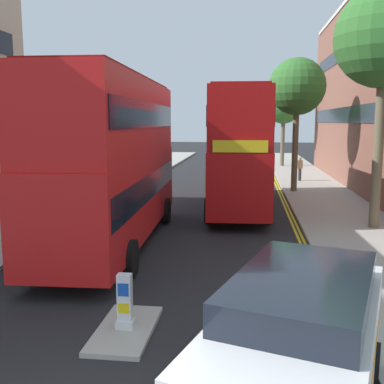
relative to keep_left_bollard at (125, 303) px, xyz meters
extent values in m
cube|color=#ADA89E|center=(6.50, 11.87, -0.54)|extent=(4.00, 80.00, 0.14)
cube|color=#ADA89E|center=(-6.50, 11.87, -0.54)|extent=(4.00, 80.00, 0.14)
cube|color=yellow|center=(4.40, 9.87, -0.60)|extent=(0.10, 56.00, 0.01)
cube|color=yellow|center=(4.24, 9.87, -0.60)|extent=(0.10, 56.00, 0.01)
cube|color=#ADA89E|center=(0.00, 0.00, -0.56)|extent=(1.10, 2.20, 0.10)
cube|color=silver|center=(0.00, 0.00, -0.43)|extent=(0.36, 0.28, 0.16)
cube|color=white|center=(0.00, 0.00, 0.13)|extent=(0.28, 0.20, 0.95)
cube|color=blue|center=(0.00, -0.10, 0.32)|extent=(0.22, 0.01, 0.26)
cube|color=yellow|center=(0.00, -0.10, -0.06)|extent=(0.22, 0.01, 0.20)
cube|color=red|center=(-2.10, 6.52, 1.13)|extent=(2.88, 10.88, 2.60)
cube|color=red|center=(-2.10, 6.52, 3.68)|extent=(2.82, 10.66, 2.50)
cube|color=black|center=(-2.10, 6.52, 1.43)|extent=(2.90, 10.45, 0.84)
cube|color=black|center=(-2.10, 6.52, 3.78)|extent=(2.88, 10.23, 0.80)
cube|color=yellow|center=(-2.29, 11.90, 2.68)|extent=(2.00, 0.13, 0.44)
cube|color=maroon|center=(-2.10, 6.52, 4.98)|extent=(2.59, 9.79, 0.10)
cylinder|color=black|center=(-3.47, 9.82, -0.09)|extent=(0.34, 1.05, 1.04)
cylinder|color=black|center=(-0.97, 9.91, -0.09)|extent=(0.34, 1.05, 1.04)
cylinder|color=black|center=(-3.23, 3.13, -0.09)|extent=(0.34, 1.05, 1.04)
cylinder|color=black|center=(-0.73, 3.22, -0.09)|extent=(0.34, 1.05, 1.04)
cube|color=#B20F0F|center=(1.91, 13.61, 1.13)|extent=(2.86, 10.88, 2.60)
cube|color=#B20F0F|center=(1.91, 13.61, 3.68)|extent=(2.80, 10.66, 2.50)
cube|color=black|center=(1.91, 13.61, 1.43)|extent=(2.87, 10.45, 0.84)
cube|color=black|center=(1.91, 13.61, 3.78)|extent=(2.86, 10.23, 0.80)
cube|color=yellow|center=(2.09, 8.23, 2.68)|extent=(2.00, 0.13, 0.44)
cube|color=maroon|center=(1.91, 13.61, 4.98)|extent=(2.57, 9.79, 0.10)
cylinder|color=black|center=(3.27, 10.30, -0.09)|extent=(0.33, 1.05, 1.04)
cylinder|color=black|center=(0.77, 10.22, -0.09)|extent=(0.33, 1.05, 1.04)
cylinder|color=black|center=(3.05, 17.00, -0.09)|extent=(0.33, 1.05, 1.04)
cylinder|color=black|center=(0.55, 16.91, -0.09)|extent=(0.33, 1.05, 1.04)
cube|color=white|center=(3.12, -2.38, 0.33)|extent=(3.22, 5.05, 1.50)
cube|color=black|center=(3.17, -2.23, 1.13)|extent=(2.55, 3.43, 0.76)
cube|color=orange|center=(3.12, -2.38, 0.38)|extent=(3.13, 4.70, 0.10)
cylinder|color=black|center=(4.42, -1.26, -0.27)|extent=(0.41, 0.71, 0.68)
cylinder|color=black|center=(2.70, -0.72, -0.27)|extent=(0.41, 0.71, 0.68)
cylinder|color=#2D2D38|center=(5.95, 23.49, -0.04)|extent=(0.22, 0.22, 0.85)
cube|color=#8C6647|center=(5.95, 23.49, 0.66)|extent=(0.34, 0.22, 0.56)
sphere|color=#9E7051|center=(5.95, 23.49, 1.05)|extent=(0.20, 0.20, 0.20)
cylinder|color=#6B6047|center=(5.52, 34.44, 1.79)|extent=(0.36, 0.36, 4.51)
cylinder|color=#6B6047|center=(6.15, 34.31, 4.49)|extent=(0.39, 1.32, 0.98)
cylinder|color=#6B6047|center=(5.50, 35.19, 4.56)|extent=(1.54, 0.16, 1.13)
cylinder|color=#6B6047|center=(5.07, 34.42, 4.36)|extent=(0.17, 0.96, 0.72)
cylinder|color=#6B6047|center=(5.48, 33.76, 4.52)|extent=(1.42, 0.20, 1.04)
sphere|color=#33702D|center=(5.52, 34.44, 5.04)|extent=(3.33, 3.33, 3.33)
cylinder|color=#6B6047|center=(7.26, 9.58, 2.52)|extent=(0.38, 0.38, 5.98)
cylinder|color=#6B6047|center=(7.32, 10.03, 5.83)|extent=(0.97, 0.25, 0.72)
cylinder|color=#6B6047|center=(6.88, 9.96, 5.89)|extent=(0.89, 0.86, 0.83)
cylinder|color=#6B6047|center=(6.76, 9.15, 5.97)|extent=(0.98, 1.10, 1.00)
cylinder|color=#6B6047|center=(5.09, 18.65, 2.05)|extent=(0.35, 0.35, 5.04)
cylinder|color=#6B6047|center=(5.49, 18.54, 4.87)|extent=(0.34, 0.88, 0.67)
cylinder|color=#6B6047|center=(5.08, 19.43, 5.12)|extent=(1.60, 0.14, 1.17)
cylinder|color=#6B6047|center=(4.54, 18.71, 4.96)|extent=(0.24, 1.16, 0.86)
cylinder|color=#6B6047|center=(5.00, 18.03, 5.01)|extent=(1.30, 0.29, 0.95)
sphere|color=#33702D|center=(5.09, 18.65, 5.55)|extent=(3.24, 3.24, 3.24)
cube|color=black|center=(8.48, 21.34, 8.11)|extent=(0.04, 24.64, 1.00)
cube|color=black|center=(8.48, 21.34, 3.99)|extent=(0.04, 24.64, 1.00)
camera|label=1|loc=(2.37, -8.35, 3.57)|focal=42.55mm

